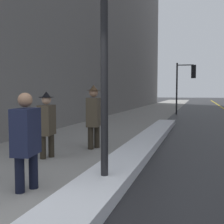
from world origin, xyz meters
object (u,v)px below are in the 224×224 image
pedestrian_nearside (26,137)px  pedestrian_in_fedora (47,122)px  traffic_light_near (187,77)px  lamp_post (104,19)px  pedestrian_with_shoulder_bag (94,114)px

pedestrian_nearside → pedestrian_in_fedora: 2.18m
traffic_light_near → pedestrian_in_fedora: (-2.60, -14.27, -1.71)m
lamp_post → traffic_light_near: (0.68, 15.77, -0.12)m
lamp_post → pedestrian_in_fedora: (-1.92, 1.50, -1.83)m
lamp_post → pedestrian_in_fedora: size_ratio=2.84×
lamp_post → pedestrian_nearside: (-1.10, -0.53, -1.83)m
pedestrian_nearside → pedestrian_with_shoulder_bag: (-0.17, 3.41, 0.09)m
lamp_post → pedestrian_with_shoulder_bag: size_ratio=2.54×
traffic_light_near → pedestrian_nearside: bearing=-103.8°
lamp_post → pedestrian_nearside: size_ratio=2.88×
pedestrian_in_fedora → pedestrian_with_shoulder_bag: (0.64, 1.38, 0.10)m
pedestrian_with_shoulder_bag → traffic_light_near: bearing=162.9°
pedestrian_in_fedora → pedestrian_with_shoulder_bag: pedestrian_with_shoulder_bag is taller
lamp_post → pedestrian_with_shoulder_bag: 3.60m
pedestrian_in_fedora → lamp_post: bearing=43.6°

